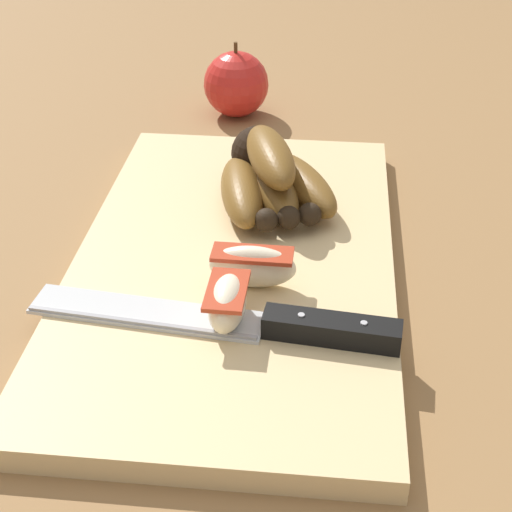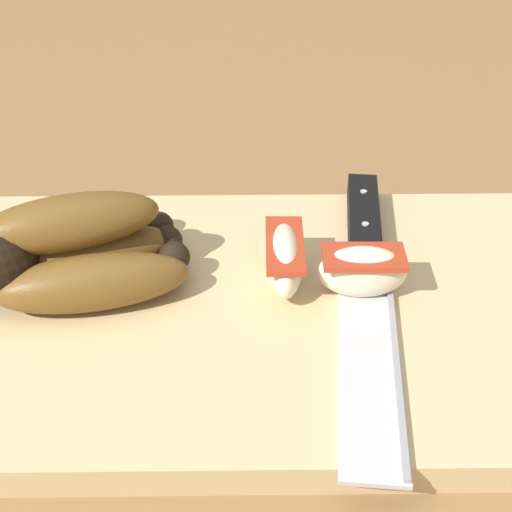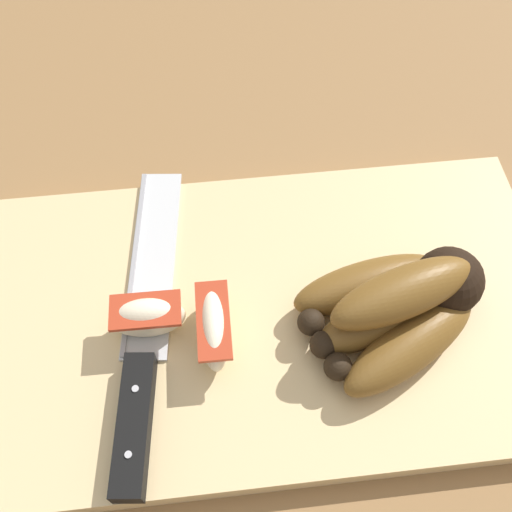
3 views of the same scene
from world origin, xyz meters
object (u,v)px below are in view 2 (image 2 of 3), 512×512
at_px(banana_bunch, 69,251).
at_px(chefs_knife, 366,259).
at_px(apple_wedge_middle, 363,273).
at_px(apple_wedge_near, 285,259).

distance_m(banana_bunch, chefs_knife, 0.20).
bearing_deg(apple_wedge_middle, banana_bunch, -5.30).
xyz_separation_m(apple_wedge_near, apple_wedge_middle, (-0.05, 0.02, -0.00)).
relative_size(banana_bunch, apple_wedge_near, 2.14).
bearing_deg(chefs_knife, apple_wedge_middle, 77.93).
bearing_deg(chefs_knife, apple_wedge_near, 15.63).
bearing_deg(apple_wedge_near, banana_bunch, -0.38).
height_order(chefs_knife, apple_wedge_middle, apple_wedge_middle).
bearing_deg(apple_wedge_near, chefs_knife, -164.37).
relative_size(chefs_knife, apple_wedge_middle, 4.88).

